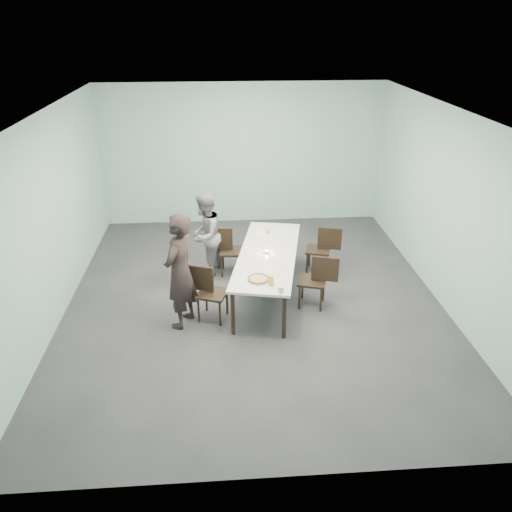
{
  "coord_description": "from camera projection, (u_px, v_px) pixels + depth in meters",
  "views": [
    {
      "loc": [
        -0.49,
        -7.03,
        4.24
      ],
      "look_at": [
        0.0,
        -0.42,
        1.0
      ],
      "focal_mm": 35.0,
      "sensor_mm": 36.0,
      "label": 1
    }
  ],
  "objects": [
    {
      "name": "menu",
      "position": [
        266.0,
        233.0,
        8.75
      ],
      "size": [
        0.34,
        0.28,
        0.01
      ],
      "primitive_type": "cube",
      "rotation": [
        0.0,
        0.0,
        -0.2
      ],
      "color": "silver",
      "rests_on": "table"
    },
    {
      "name": "amber_tumbler",
      "position": [
        268.0,
        232.0,
        8.71
      ],
      "size": [
        0.07,
        0.07,
        0.08
      ],
      "primitive_type": "cylinder",
      "color": "gold",
      "rests_on": "table"
    },
    {
      "name": "chair_far_left",
      "position": [
        227.0,
        248.0,
        8.82
      ],
      "size": [
        0.63,
        0.45,
        0.87
      ],
      "rotation": [
        0.0,
        0.0,
        -0.07
      ],
      "color": "black",
      "rests_on": "ground"
    },
    {
      "name": "side_plate",
      "position": [
        269.0,
        270.0,
        7.49
      ],
      "size": [
        0.18,
        0.18,
        0.01
      ],
      "primitive_type": "cylinder",
      "color": "white",
      "rests_on": "table"
    },
    {
      "name": "room_shell",
      "position": [
        254.0,
        181.0,
        7.3
      ],
      "size": [
        6.02,
        7.02,
        3.01
      ],
      "color": "#A5CFCE",
      "rests_on": "ground"
    },
    {
      "name": "chair_near_left",
      "position": [
        207.0,
        289.0,
        7.5
      ],
      "size": [
        0.65,
        0.54,
        0.87
      ],
      "rotation": [
        0.0,
        0.0,
        -0.34
      ],
      "color": "black",
      "rests_on": "ground"
    },
    {
      "name": "beer_glass",
      "position": [
        271.0,
        281.0,
        7.06
      ],
      "size": [
        0.08,
        0.08,
        0.15
      ],
      "primitive_type": "cylinder",
      "color": "gold",
      "rests_on": "table"
    },
    {
      "name": "diner_near",
      "position": [
        180.0,
        271.0,
        7.18
      ],
      "size": [
        0.65,
        0.76,
        1.77
      ],
      "primitive_type": "imported",
      "rotation": [
        0.0,
        0.0,
        -2.0
      ],
      "color": "black",
      "rests_on": "ground"
    },
    {
      "name": "chair_near_right",
      "position": [
        318.0,
        278.0,
        7.81
      ],
      "size": [
        0.65,
        0.53,
        0.87
      ],
      "rotation": [
        0.0,
        0.0,
        2.83
      ],
      "color": "black",
      "rests_on": "ground"
    },
    {
      "name": "ground",
      "position": [
        254.0,
        299.0,
        8.19
      ],
      "size": [
        7.0,
        7.0,
        0.0
      ],
      "primitive_type": "plane",
      "color": "#333335",
      "rests_on": "ground"
    },
    {
      "name": "table",
      "position": [
        268.0,
        257.0,
        8.06
      ],
      "size": [
        1.4,
        2.73,
        0.75
      ],
      "rotation": [
        0.0,
        0.0,
        -0.2
      ],
      "color": "white",
      "rests_on": "ground"
    },
    {
      "name": "diner_far",
      "position": [
        205.0,
        235.0,
        8.67
      ],
      "size": [
        0.8,
        0.89,
        1.52
      ],
      "primitive_type": "imported",
      "rotation": [
        0.0,
        0.0,
        -1.94
      ],
      "color": "gray",
      "rests_on": "ground"
    },
    {
      "name": "chair_far_right",
      "position": [
        323.0,
        247.0,
        8.85
      ],
      "size": [
        0.65,
        0.52,
        0.87
      ],
      "rotation": [
        0.0,
        0.0,
        2.86
      ],
      "color": "black",
      "rests_on": "ground"
    },
    {
      "name": "water_tumbler",
      "position": [
        281.0,
        289.0,
        6.89
      ],
      "size": [
        0.08,
        0.08,
        0.09
      ],
      "primitive_type": "cylinder",
      "color": "silver",
      "rests_on": "table"
    },
    {
      "name": "tealight",
      "position": [
        266.0,
        252.0,
        8.03
      ],
      "size": [
        0.06,
        0.06,
        0.05
      ],
      "color": "silver",
      "rests_on": "table"
    },
    {
      "name": "pizza",
      "position": [
        258.0,
        279.0,
        7.22
      ],
      "size": [
        0.34,
        0.34,
        0.04
      ],
      "color": "white",
      "rests_on": "table"
    }
  ]
}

